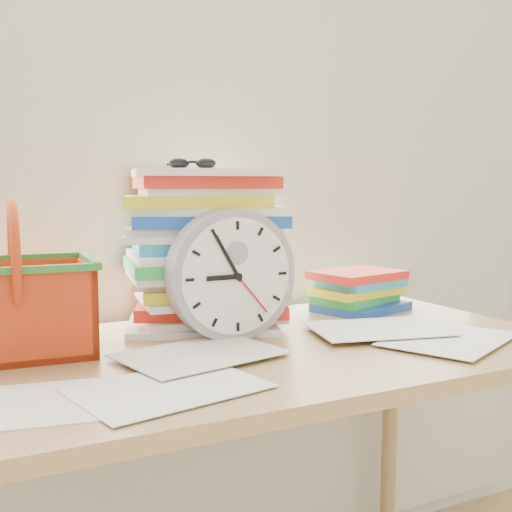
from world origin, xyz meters
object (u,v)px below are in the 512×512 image
basket (15,280)px  clock (231,275)px  desk (229,386)px  paper_stack (206,248)px  book_stack (355,291)px

basket → clock: bearing=-6.2°
desk → paper_stack: 0.34m
book_stack → desk: bearing=-155.3°
paper_stack → desk: bearing=-101.7°
desk → paper_stack: paper_stack is taller
paper_stack → book_stack: 0.43m
paper_stack → book_stack: size_ratio=1.44×
paper_stack → clock: paper_stack is taller
desk → book_stack: (0.45, 0.21, 0.13)m
paper_stack → clock: (-0.01, -0.15, -0.04)m
book_stack → basket: (-0.83, -0.06, 0.09)m
paper_stack → book_stack: paper_stack is taller
desk → clock: bearing=60.9°
clock → basket: size_ratio=0.95×
paper_stack → clock: bearing=-92.6°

